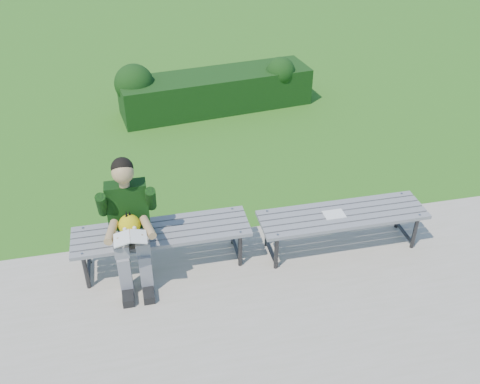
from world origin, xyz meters
TOP-DOWN VIEW (x-y plane):
  - ground at (0.00, 0.00)m, footprint 80.00×80.00m
  - walkway at (0.00, -1.75)m, footprint 30.00×3.50m
  - hedge at (0.63, 3.35)m, footprint 3.27×1.17m
  - bench_left at (-0.52, -0.43)m, footprint 1.80×0.50m
  - bench_right at (1.40, -0.55)m, footprint 1.80×0.50m
  - seated_boy at (-0.82, -0.52)m, footprint 0.56×0.76m
  - paper_sheet at (1.30, -0.55)m, footprint 0.22×0.16m

SIDE VIEW (x-z plane):
  - ground at x=0.00m, z-range 0.00..0.00m
  - walkway at x=0.00m, z-range 0.00..0.02m
  - hedge at x=0.63m, z-range -0.09..0.79m
  - bench_left at x=-0.52m, z-range 0.19..0.64m
  - bench_right at x=1.40m, z-range 0.19..0.64m
  - paper_sheet at x=1.30m, z-range 0.47..0.48m
  - seated_boy at x=-0.82m, z-range 0.06..1.37m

